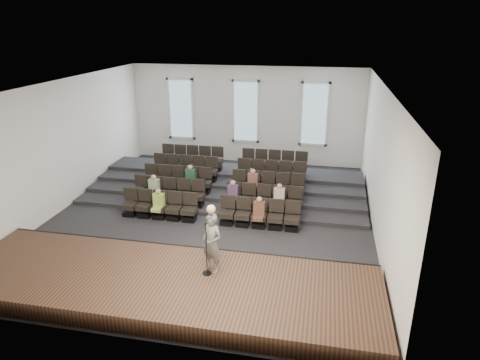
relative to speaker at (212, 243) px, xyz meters
name	(u,v)px	position (x,y,z in m)	size (l,w,h in m)	color
ground	(212,216)	(-1.22, 4.51, -1.37)	(14.00, 14.00, 0.00)	#232325
ceiling	(209,85)	(-1.22, 4.51, 3.64)	(12.00, 14.00, 0.02)	white
wall_back	(246,115)	(-1.22, 11.53, 1.13)	(12.00, 0.04, 5.00)	white
wall_front	(126,247)	(-1.22, -2.51, 1.13)	(12.00, 0.04, 5.00)	white
wall_left	(63,145)	(-7.24, 4.51, 1.13)	(0.04, 14.00, 5.00)	white
wall_right	(381,164)	(4.80, 4.51, 1.13)	(0.04, 14.00, 5.00)	white
stage	(165,285)	(-1.22, -0.59, -1.12)	(11.80, 3.60, 0.50)	#4C3320
stage_lip	(185,253)	(-1.22, 1.18, -1.12)	(11.80, 0.06, 0.52)	black
risers	(230,182)	(-1.22, 7.68, -1.17)	(11.80, 4.80, 0.60)	#232325
seating_rows	(221,185)	(-1.22, 6.05, -0.69)	(6.80, 4.70, 1.67)	black
windows	(246,112)	(-1.22, 11.46, 1.33)	(8.44, 0.10, 3.24)	white
audience	(217,192)	(-1.12, 4.97, -0.54)	(5.45, 2.64, 1.10)	#94BC4B
speaker	(212,243)	(0.00, 0.00, 0.00)	(0.63, 0.42, 1.74)	#605D5B
mic_stand	(207,259)	(-0.11, -0.18, -0.40)	(0.26, 0.26, 1.56)	black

